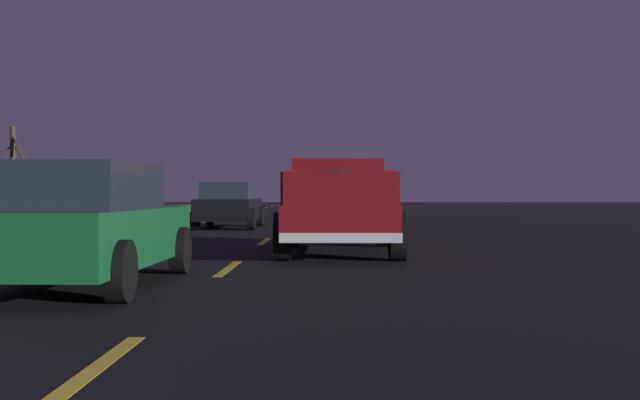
% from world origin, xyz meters
% --- Properties ---
extents(ground, '(144.00, 144.00, 0.00)m').
position_xyz_m(ground, '(27.00, 0.00, 0.00)').
color(ground, black).
extents(sidewalk_shoulder, '(108.00, 4.00, 0.12)m').
position_xyz_m(sidewalk_shoulder, '(27.00, 7.45, 0.06)').
color(sidewalk_shoulder, gray).
rests_on(sidewalk_shoulder, ground).
extents(lane_markings, '(108.00, 7.04, 0.01)m').
position_xyz_m(lane_markings, '(30.22, 3.09, 0.00)').
color(lane_markings, yellow).
rests_on(lane_markings, ground).
extents(pickup_truck, '(5.43, 2.29, 1.87)m').
position_xyz_m(pickup_truck, '(13.19, -3.50, 0.98)').
color(pickup_truck, maroon).
rests_on(pickup_truck, ground).
extents(sedan_black, '(4.41, 2.04, 1.54)m').
position_xyz_m(sedan_black, '(23.82, 0.05, 0.78)').
color(sedan_black, black).
rests_on(sedan_black, ground).
extents(sedan_green, '(4.43, 2.08, 1.54)m').
position_xyz_m(sedan_green, '(7.65, -0.21, 0.78)').
color(sedan_green, '#14592D').
rests_on(sedan_green, ground).
extents(bare_tree_far, '(0.84, 2.16, 4.65)m').
position_xyz_m(bare_tree_far, '(37.52, 13.11, 2.48)').
color(bare_tree_far, '#423323').
rests_on(bare_tree_far, ground).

